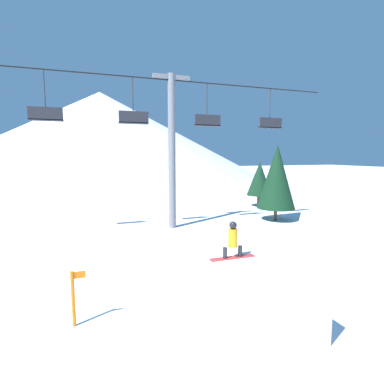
{
  "coord_description": "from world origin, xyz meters",
  "views": [
    {
      "loc": [
        -3.47,
        -6.73,
        4.85
      ],
      "look_at": [
        0.72,
        5.2,
        3.27
      ],
      "focal_mm": 28.0,
      "sensor_mm": 36.0,
      "label": 1
    }
  ],
  "objects_px": {
    "snowboarder": "(233,240)",
    "pine_tree_near": "(277,177)",
    "trail_marker": "(74,297)",
    "snow_ramp": "(246,298)"
  },
  "relations": [
    {
      "from": "snow_ramp",
      "to": "snowboarder",
      "type": "xyz_separation_m",
      "value": [
        0.21,
        1.3,
        1.34
      ]
    },
    {
      "from": "snowboarder",
      "to": "pine_tree_near",
      "type": "distance_m",
      "value": 13.35
    },
    {
      "from": "snow_ramp",
      "to": "trail_marker",
      "type": "xyz_separation_m",
      "value": [
        -4.69,
        1.44,
        0.13
      ]
    },
    {
      "from": "snowboarder",
      "to": "pine_tree_near",
      "type": "height_order",
      "value": "pine_tree_near"
    },
    {
      "from": "snow_ramp",
      "to": "pine_tree_near",
      "type": "xyz_separation_m",
      "value": [
        8.9,
        11.36,
        2.53
      ]
    },
    {
      "from": "snow_ramp",
      "to": "pine_tree_near",
      "type": "bearing_deg",
      "value": 51.92
    },
    {
      "from": "pine_tree_near",
      "to": "trail_marker",
      "type": "bearing_deg",
      "value": -143.86
    },
    {
      "from": "snowboarder",
      "to": "pine_tree_near",
      "type": "relative_size",
      "value": 0.28
    },
    {
      "from": "snow_ramp",
      "to": "trail_marker",
      "type": "height_order",
      "value": "trail_marker"
    },
    {
      "from": "pine_tree_near",
      "to": "trail_marker",
      "type": "relative_size",
      "value": 3.48
    }
  ]
}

